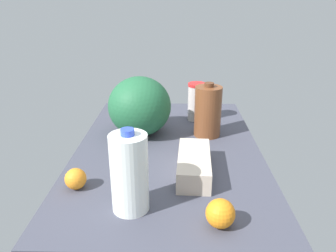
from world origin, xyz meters
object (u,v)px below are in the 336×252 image
Objects in this scene: milk_jug at (129,173)px; orange_by_jug at (220,213)px; tumbler_cup at (197,102)px; orange_near_front at (76,179)px; egg_carton at (194,164)px; orange_loose at (138,103)px; chocolate_milk_jug at (208,111)px; watermelon at (140,106)px.

orange_by_jug is at bearing 73.80° from milk_jug.
milk_jug is 79.29cm from tumbler_cup.
orange_near_front is (-17.97, -45.23, -0.57)cm from orange_by_jug.
orange_by_jug is at bearing 68.34° from orange_near_front.
orange_by_jug is at bearing 1.38° from tumbler_cup.
egg_carton is at bearing -168.38° from orange_by_jug.
milk_jug is 89.45cm from orange_loose.
orange_near_front is (45.44, -47.04, -7.90)cm from chocolate_milk_jug.
orange_loose is at bearing -133.15° from chocolate_milk_jug.
orange_by_jug is at bearing 24.12° from watermelon.
watermelon is 56.60cm from milk_jug.
egg_carton is 4.01× the size of orange_near_front.
orange_loose is (-32.26, -4.57, -9.26)cm from watermelon.
egg_carton is at bearing 32.67° from watermelon.
orange_loose is (-13.13, -31.20, -5.50)cm from tumbler_cup.
chocolate_milk_jug reaches higher than orange_near_front.
orange_near_front is (-10.51, -19.58, -8.58)cm from milk_jug.
milk_jug is at bearing 61.77° from orange_near_front.
chocolate_milk_jug is (0.55, 30.44, -1.89)cm from watermelon.
watermelon is 33.00cm from tumbler_cup.
watermelon is 3.97× the size of orange_near_front.
orange_loose is at bearing -154.98° from egg_carton.
egg_carton is 73.12cm from orange_loose.
milk_jug is 23.82cm from orange_near_front.
orange_near_front is at bearing -45.99° from chocolate_milk_jug.
watermelon is at bearing -54.31° from tumbler_cup.
tumbler_cup is 2.32× the size of orange_by_jug.
orange_by_jug is at bearing 19.04° from orange_loose.
tumbler_cup reaches higher than egg_carton.
milk_jug is at bearing -106.20° from orange_by_jug.
tumbler_cup is (-75.63, 23.65, -2.55)cm from milk_jug.
egg_carton is 36.64cm from chocolate_milk_jug.
orange_by_jug reaches higher than egg_carton.
chocolate_milk_jug is 48.55cm from orange_loose.
egg_carton is at bearing -12.32° from chocolate_milk_jug.
tumbler_cup is 2.69× the size of orange_near_front.
egg_carton is 1.10× the size of milk_jug.
watermelon is at bearing 160.16° from orange_near_front.
orange_loose is 79.17cm from orange_near_front.
orange_loose is (-32.81, -35.01, -7.37)cm from chocolate_milk_jug.
chocolate_milk_jug is at bearing 153.86° from milk_jug.
watermelon is at bearing -155.88° from orange_by_jug.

